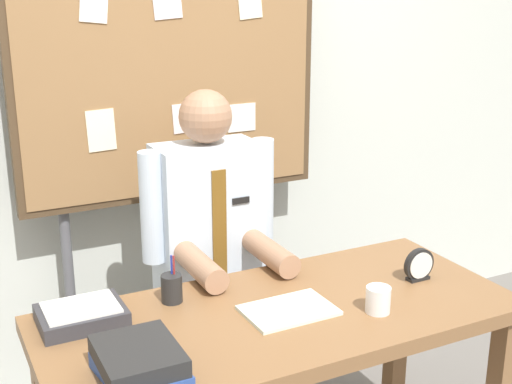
{
  "coord_description": "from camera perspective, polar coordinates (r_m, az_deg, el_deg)",
  "views": [
    {
      "loc": [
        -0.98,
        -1.75,
        1.78
      ],
      "look_at": [
        0.0,
        0.18,
        1.11
      ],
      "focal_mm": 48.38,
      "sensor_mm": 36.0,
      "label": 1
    }
  ],
  "objects": [
    {
      "name": "open_notebook",
      "position": [
        2.24,
        2.71,
        -9.74
      ],
      "size": [
        0.29,
        0.2,
        0.01
      ],
      "primitive_type": "cube",
      "rotation": [
        0.0,
        0.0,
        0.01
      ],
      "color": "silver",
      "rests_on": "desk"
    },
    {
      "name": "back_wall",
      "position": [
        3.1,
        -8.29,
        9.02
      ],
      "size": [
        6.4,
        0.08,
        2.7
      ],
      "primitive_type": "cube",
      "color": "silver",
      "rests_on": "ground_plane"
    },
    {
      "name": "desk_clock",
      "position": [
        2.51,
        13.33,
        -5.97
      ],
      "size": [
        0.12,
        0.04,
        0.12
      ],
      "color": "black",
      "rests_on": "desk"
    },
    {
      "name": "person",
      "position": [
        2.78,
        -3.83,
        -6.93
      ],
      "size": [
        0.55,
        0.56,
        1.39
      ],
      "color": "#2D2D33",
      "rests_on": "ground_plane"
    },
    {
      "name": "desk",
      "position": [
        2.3,
        2.06,
        -12.07
      ],
      "size": [
        1.54,
        0.69,
        0.76
      ],
      "color": "brown",
      "rests_on": "ground_plane"
    },
    {
      "name": "paper_tray",
      "position": [
        2.23,
        -14.23,
        -9.83
      ],
      "size": [
        0.26,
        0.2,
        0.06
      ],
      "color": "#333338",
      "rests_on": "desk"
    },
    {
      "name": "coffee_mug",
      "position": [
        2.26,
        10.06,
        -8.76
      ],
      "size": [
        0.08,
        0.08,
        0.09
      ],
      "primitive_type": "cylinder",
      "color": "white",
      "rests_on": "desk"
    },
    {
      "name": "book_stack",
      "position": [
        1.9,
        -9.64,
        -13.8
      ],
      "size": [
        0.22,
        0.29,
        0.09
      ],
      "color": "#2D4C99",
      "rests_on": "desk"
    },
    {
      "name": "pen_holder",
      "position": [
        2.3,
        -6.98,
        -7.89
      ],
      "size": [
        0.07,
        0.07,
        0.16
      ],
      "color": "#262626",
      "rests_on": "desk"
    },
    {
      "name": "bulletin_board",
      "position": [
        2.9,
        -7.04,
        10.51
      ],
      "size": [
        1.31,
        0.09,
        2.07
      ],
      "color": "#4C3823",
      "rests_on": "ground_plane"
    }
  ]
}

